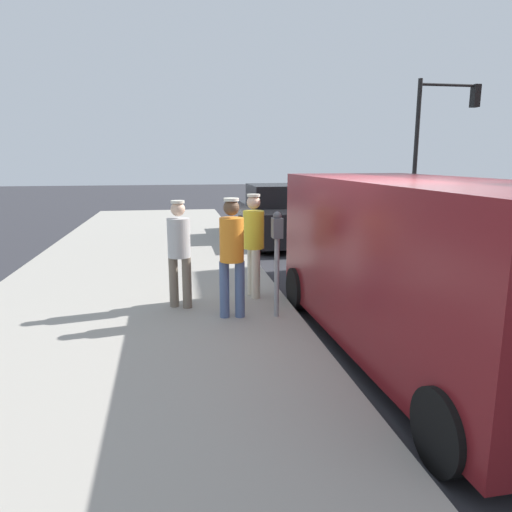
{
  "coord_description": "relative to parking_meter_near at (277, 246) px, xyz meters",
  "views": [
    {
      "loc": [
        2.73,
        5.43,
        2.38
      ],
      "look_at": [
        1.65,
        -0.95,
        1.05
      ],
      "focal_mm": 33.07,
      "sensor_mm": 36.0,
      "label": 1
    }
  ],
  "objects": [
    {
      "name": "parked_van",
      "position": [
        -1.5,
        1.34,
        -0.03
      ],
      "size": [
        2.23,
        5.25,
        2.15
      ],
      "color": "maroon",
      "rests_on": "ground"
    },
    {
      "name": "traffic_light_corner",
      "position": [
        -8.21,
        -10.1,
        2.34
      ],
      "size": [
        2.48,
        0.42,
        5.2
      ],
      "color": "black",
      "rests_on": "ground"
    },
    {
      "name": "pedestrian_in_orange",
      "position": [
        0.63,
        -0.07,
        -0.05
      ],
      "size": [
        0.36,
        0.34,
        1.71
      ],
      "color": "#4C608C",
      "rests_on": "sidewalk_slab"
    },
    {
      "name": "pedestrian_in_gray",
      "position": [
        1.36,
        -0.67,
        -0.1
      ],
      "size": [
        0.34,
        0.34,
        1.64
      ],
      "color": "#726656",
      "rests_on": "sidewalk_slab"
    },
    {
      "name": "parked_sedan_behind",
      "position": [
        -1.56,
        -7.0,
        -0.43
      ],
      "size": [
        1.94,
        4.4,
        1.65
      ],
      "color": "black",
      "rests_on": "ground"
    },
    {
      "name": "parking_meter_near",
      "position": [
        0.0,
        0.0,
        0.0
      ],
      "size": [
        0.14,
        0.18,
        1.52
      ],
      "color": "gray",
      "rests_on": "sidewalk_slab"
    },
    {
      "name": "ground_plane",
      "position": [
        -1.35,
        0.95,
        -1.18
      ],
      "size": [
        80.0,
        80.0,
        0.0
      ],
      "primitive_type": "plane",
      "color": "#2D2D33"
    },
    {
      "name": "sidewalk_slab",
      "position": [
        2.15,
        0.95,
        -1.11
      ],
      "size": [
        5.0,
        32.0,
        0.15
      ],
      "primitive_type": "cube",
      "color": "#9E998E",
      "rests_on": "ground"
    },
    {
      "name": "pedestrian_in_yellow",
      "position": [
        0.16,
        -1.06,
        -0.06
      ],
      "size": [
        0.34,
        0.36,
        1.69
      ],
      "color": "beige",
      "rests_on": "sidewalk_slab"
    }
  ]
}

